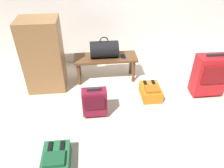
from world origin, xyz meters
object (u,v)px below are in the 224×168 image
suitcase_small_burgundy (95,102)px  backpack_green (56,160)px  bench (106,60)px  duffel_bag_black (104,49)px  side_cabinet (43,56)px  suitcase_upright_red (210,75)px  cell_phone (123,56)px  backpack_orange (151,92)px

suitcase_small_burgundy → backpack_green: size_ratio=1.21×
bench → duffel_bag_black: duffel_bag_black is taller
bench → side_cabinet: side_cabinet is taller
suitcase_upright_red → backpack_green: suitcase_upright_red is taller
suitcase_small_burgundy → duffel_bag_black: bearing=77.6°
bench → side_cabinet: 0.96m
bench → duffel_bag_black: bearing=180.0°
backpack_green → cell_phone: bearing=59.5°
bench → cell_phone: size_ratio=6.94×
side_cabinet → cell_phone: bearing=4.5°
bench → duffel_bag_black: (-0.02, 0.00, 0.20)m
bench → backpack_orange: size_ratio=2.63×
backpack_orange → suitcase_upright_red: bearing=-2.0°
backpack_green → side_cabinet: bearing=100.5°
duffel_bag_black → backpack_green: bearing=-111.4°
suitcase_upright_red → backpack_orange: size_ratio=1.83×
bench → side_cabinet: bearing=-172.4°
bench → suitcase_small_burgundy: 0.93m
cell_phone → suitcase_upright_red: size_ratio=0.21×
backpack_green → side_cabinet: size_ratio=0.35×
bench → suitcase_upright_red: (1.46, -0.59, 0.00)m
bench → backpack_green: bearing=-112.0°
bench → side_cabinet: (-0.93, -0.12, 0.20)m
bench → suitcase_small_burgundy: size_ratio=2.17×
duffel_bag_black → suitcase_upright_red: 1.61m
duffel_bag_black → backpack_orange: 0.97m
suitcase_upright_red → backpack_orange: (-0.84, 0.03, -0.26)m
backpack_green → side_cabinet: (-0.28, 1.50, 0.46)m
backpack_orange → side_cabinet: side_cabinet is taller
bench → backpack_green: 1.77m
duffel_bag_black → suitcase_upright_red: (1.48, -0.59, -0.19)m
duffel_bag_black → backpack_orange: bearing=-41.1°
suitcase_upright_red → suitcase_small_burgundy: 1.71m
suitcase_upright_red → backpack_green: 2.37m
suitcase_upright_red → side_cabinet: size_ratio=0.63×
backpack_green → backpack_orange: (1.28, 1.06, 0.00)m
cell_phone → backpack_orange: cell_phone is taller
side_cabinet → suitcase_upright_red: bearing=-11.0°
backpack_green → side_cabinet: 1.59m
suitcase_small_burgundy → backpack_orange: 0.92m
suitcase_upright_red → side_cabinet: (-2.40, 0.47, 0.19)m
duffel_bag_black → backpack_green: duffel_bag_black is taller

